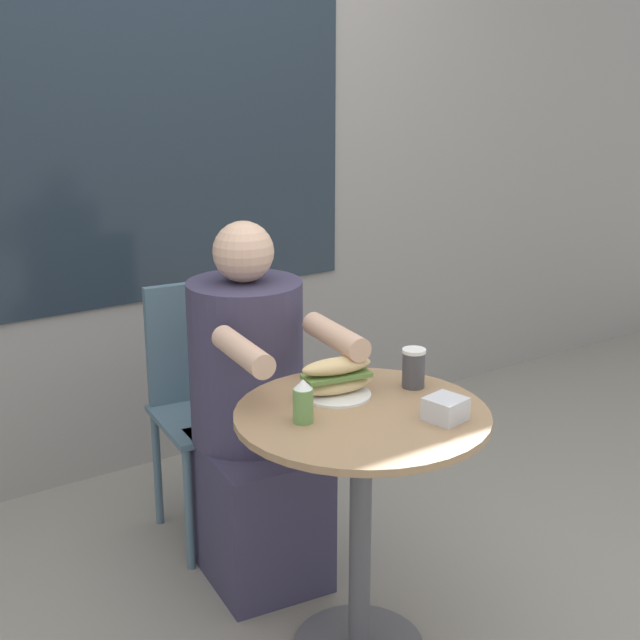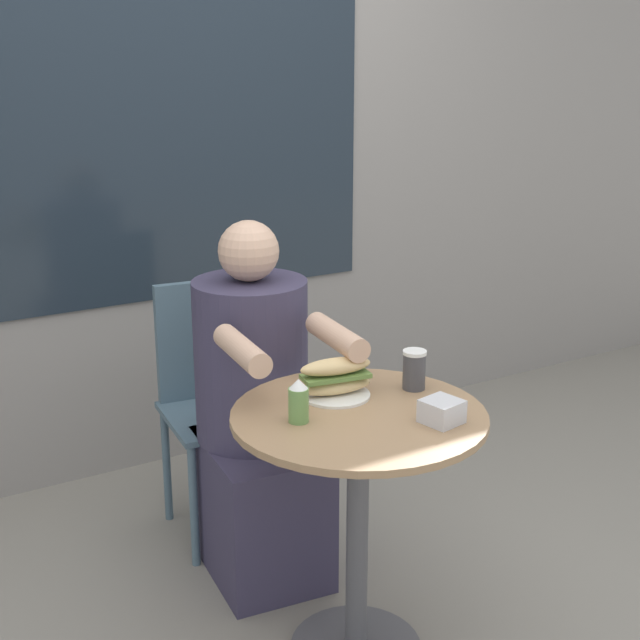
{
  "view_description": "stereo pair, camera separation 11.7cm",
  "coord_description": "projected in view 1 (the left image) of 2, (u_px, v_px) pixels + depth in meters",
  "views": [
    {
      "loc": [
        -1.29,
        -1.72,
        1.63
      ],
      "look_at": [
        0.0,
        0.2,
        0.93
      ],
      "focal_mm": 50.0,
      "sensor_mm": 36.0,
      "label": 1
    },
    {
      "loc": [
        -1.19,
        -1.78,
        1.63
      ],
      "look_at": [
        0.0,
        0.2,
        0.93
      ],
      "focal_mm": 50.0,
      "sensor_mm": 36.0,
      "label": 2
    }
  ],
  "objects": [
    {
      "name": "napkin_box",
      "position": [
        445.0,
        409.0,
        2.26
      ],
      "size": [
        0.11,
        0.11,
        0.06
      ],
      "rotation": [
        0.0,
        0.0,
        0.2
      ],
      "color": "silver",
      "rests_on": "cafe_table"
    },
    {
      "name": "storefront_wall",
      "position": [
        128.0,
        114.0,
        3.29
      ],
      "size": [
        8.0,
        0.09,
        2.8
      ],
      "color": "gray",
      "rests_on": "ground_plane"
    },
    {
      "name": "diner_chair",
      "position": [
        206.0,
        386.0,
        3.06
      ],
      "size": [
        0.42,
        0.42,
        0.87
      ],
      "rotation": [
        0.0,
        0.0,
        3.03
      ],
      "color": "slate",
      "rests_on": "ground_plane"
    },
    {
      "name": "cafe_table",
      "position": [
        361.0,
        480.0,
        2.37
      ],
      "size": [
        0.67,
        0.67,
        0.73
      ],
      "color": "#997551",
      "rests_on": "ground_plane"
    },
    {
      "name": "sandwich_on_plate",
      "position": [
        337.0,
        379.0,
        2.41
      ],
      "size": [
        0.21,
        0.19,
        0.11
      ],
      "rotation": [
        0.0,
        0.0,
        -0.16
      ],
      "color": "white",
      "rests_on": "cafe_table"
    },
    {
      "name": "drink_cup",
      "position": [
        414.0,
        368.0,
        2.47
      ],
      "size": [
        0.07,
        0.07,
        0.11
      ],
      "color": "#424247",
      "rests_on": "cafe_table"
    },
    {
      "name": "condiment_bottle",
      "position": [
        303.0,
        401.0,
        2.24
      ],
      "size": [
        0.05,
        0.05,
        0.12
      ],
      "color": "#66934C",
      "rests_on": "cafe_table"
    },
    {
      "name": "seated_diner",
      "position": [
        252.0,
        429.0,
        2.78
      ],
      "size": [
        0.41,
        0.65,
        1.14
      ],
      "rotation": [
        0.0,
        0.0,
        3.03
      ],
      "color": "#38334C",
      "rests_on": "ground_plane"
    }
  ]
}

